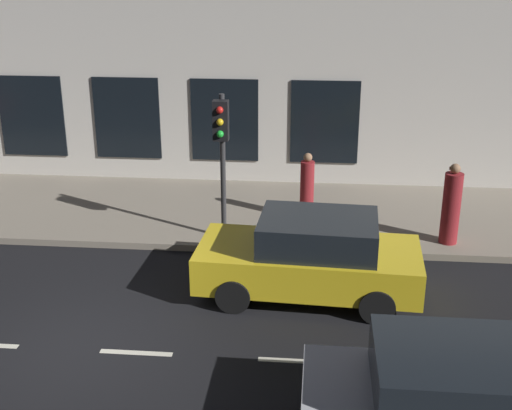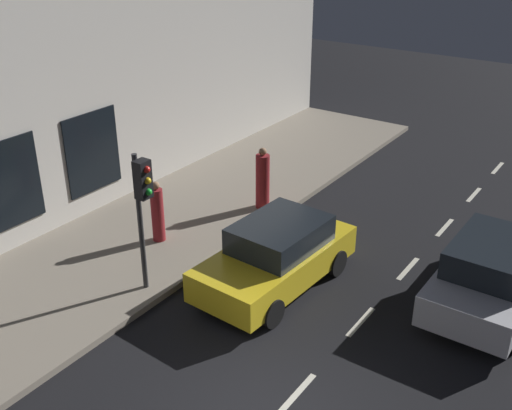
{
  "view_description": "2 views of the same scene",
  "coord_description": "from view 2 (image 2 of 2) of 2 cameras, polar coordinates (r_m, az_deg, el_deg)",
  "views": [
    {
      "loc": [
        -9.19,
        -3.8,
        6.12
      ],
      "look_at": [
        2.95,
        -2.7,
        1.53
      ],
      "focal_mm": 47.15,
      "sensor_mm": 36.0,
      "label": 1
    },
    {
      "loc": [
        -4.28,
        6.5,
        7.96
      ],
      "look_at": [
        2.92,
        -3.9,
        1.84
      ],
      "focal_mm": 43.46,
      "sensor_mm": 36.0,
      "label": 2
    }
  ],
  "objects": [
    {
      "name": "sidewalk",
      "position": [
        14.67,
        -20.0,
        -8.45
      ],
      "size": [
        4.5,
        32.0,
        0.15
      ],
      "color": "gray",
      "rests_on": "ground"
    },
    {
      "name": "lane_centre_line",
      "position": [
        11.74,
        3.81,
        -16.9
      ],
      "size": [
        0.12,
        27.2,
        0.01
      ],
      "color": "beige",
      "rests_on": "ground"
    },
    {
      "name": "traffic_light",
      "position": [
        13.22,
        -10.42,
        0.88
      ],
      "size": [
        0.46,
        0.32,
        3.23
      ],
      "color": "#2D2D30",
      "rests_on": "sidewalk"
    },
    {
      "name": "parked_car_0",
      "position": [
        14.48,
        21.0,
        -5.74
      ],
      "size": [
        2.0,
        4.39,
        1.58
      ],
      "rotation": [
        0.0,
        0.0,
        3.14
      ],
      "color": "#B7B7BC",
      "rests_on": "ground"
    },
    {
      "name": "parked_car_3",
      "position": [
        14.15,
        1.92,
        -4.63
      ],
      "size": [
        2.11,
        4.23,
        1.58
      ],
      "rotation": [
        0.0,
        0.0,
        -0.06
      ],
      "color": "gold",
      "rests_on": "ground"
    },
    {
      "name": "pedestrian_0",
      "position": [
        17.47,
        0.61,
        2.28
      ],
      "size": [
        0.48,
        0.48,
        1.8
      ],
      "rotation": [
        0.0,
        0.0,
        6.04
      ],
      "color": "maroon",
      "rests_on": "sidewalk"
    },
    {
      "name": "pedestrian_1",
      "position": [
        15.94,
        -9.05,
        -0.77
      ],
      "size": [
        0.44,
        0.44,
        1.63
      ],
      "rotation": [
        0.0,
        0.0,
        5.16
      ],
      "color": "maroon",
      "rests_on": "sidewalk"
    }
  ]
}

